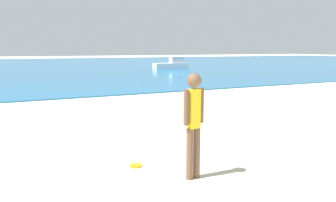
# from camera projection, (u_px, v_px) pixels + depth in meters

# --- Properties ---
(water) EXTENTS (160.00, 60.00, 0.06)m
(water) POSITION_uv_depth(u_px,v_px,m) (48.00, 65.00, 40.58)
(water) COLOR #1E6B9E
(water) RESTS_ON ground
(person_standing) EXTENTS (0.39, 0.23, 1.73)m
(person_standing) POSITION_uv_depth(u_px,v_px,m) (194.00, 120.00, 4.97)
(person_standing) COLOR brown
(person_standing) RESTS_ON ground
(frisbee) EXTENTS (0.23, 0.23, 0.03)m
(frisbee) POSITION_uv_depth(u_px,v_px,m) (136.00, 166.00, 5.64)
(frisbee) COLOR orange
(frisbee) RESTS_ON ground
(boat_near) EXTENTS (3.66, 1.17, 1.25)m
(boat_near) POSITION_uv_depth(u_px,v_px,m) (172.00, 64.00, 32.69)
(boat_near) COLOR white
(boat_near) RESTS_ON water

